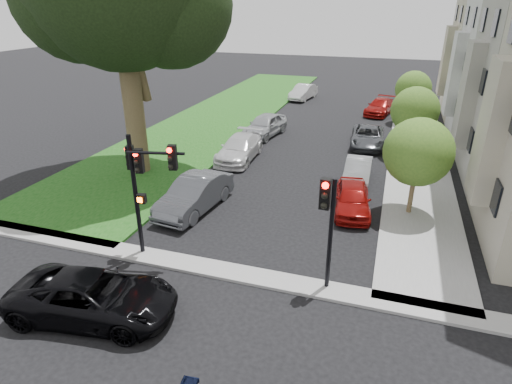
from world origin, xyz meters
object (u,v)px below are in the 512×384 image
(small_tree_b, at_px, (415,111))
(small_tree_c, at_px, (413,89))
(car_cross_near, at_px, (94,297))
(car_parked_6, at_px, (239,148))
(car_parked_4, at_px, (380,107))
(car_parked_2, at_px, (368,137))
(car_parked_1, at_px, (358,171))
(car_parked_7, at_px, (265,125))
(traffic_signal_secondary, at_px, (328,214))
(small_tree_a, at_px, (418,152))
(traffic_signal_main, at_px, (143,176))
(car_parked_9, at_px, (303,92))
(car_parked_0, at_px, (352,198))
(car_parked_5, at_px, (195,194))

(small_tree_b, relative_size, small_tree_c, 1.05)
(car_cross_near, distance_m, car_parked_6, 15.17)
(car_cross_near, distance_m, car_parked_4, 30.76)
(car_parked_2, bearing_deg, car_parked_4, 84.83)
(car_cross_near, bearing_deg, car_parked_1, -34.61)
(small_tree_c, distance_m, car_parked_1, 14.30)
(car_parked_7, bearing_deg, car_parked_6, -80.44)
(car_parked_7, bearing_deg, traffic_signal_secondary, -57.13)
(small_tree_a, height_order, car_parked_4, small_tree_a)
(car_parked_6, bearing_deg, car_parked_4, 60.53)
(car_parked_1, bearing_deg, car_parked_6, 167.79)
(traffic_signal_main, bearing_deg, car_parked_9, 91.03)
(small_tree_b, height_order, car_parked_9, small_tree_b)
(small_tree_a, bearing_deg, car_parked_0, -167.83)
(small_tree_b, xyz_separation_m, car_parked_9, (-10.16, 14.78, -2.20))
(small_tree_b, distance_m, traffic_signal_main, 18.29)
(car_parked_1, distance_m, car_parked_6, 7.56)
(small_tree_b, height_order, small_tree_c, small_tree_b)
(small_tree_c, bearing_deg, car_parked_6, -129.20)
(car_parked_4, bearing_deg, car_parked_5, -96.45)
(small_tree_a, height_order, small_tree_b, small_tree_a)
(traffic_signal_main, distance_m, car_parked_6, 11.79)
(small_tree_b, bearing_deg, traffic_signal_secondary, -100.39)
(car_parked_4, distance_m, car_parked_6, 16.67)
(traffic_signal_main, bearing_deg, car_parked_2, 67.63)
(car_cross_near, bearing_deg, small_tree_a, -50.35)
(car_parked_2, xyz_separation_m, car_parked_6, (-7.40, -5.28, 0.07))
(small_tree_a, distance_m, traffic_signal_secondary, 7.45)
(car_parked_2, bearing_deg, small_tree_a, -78.12)
(car_parked_1, bearing_deg, small_tree_b, 62.94)
(car_parked_2, bearing_deg, traffic_signal_main, -115.82)
(traffic_signal_main, height_order, car_cross_near, traffic_signal_main)
(car_parked_1, relative_size, car_parked_5, 0.80)
(car_parked_6, bearing_deg, small_tree_a, -26.68)
(traffic_signal_main, relative_size, car_parked_9, 1.10)
(small_tree_a, height_order, car_cross_near, small_tree_a)
(traffic_signal_secondary, relative_size, car_parked_0, 1.02)
(car_cross_near, distance_m, car_parked_5, 7.82)
(small_tree_a, xyz_separation_m, car_parked_9, (-10.16, 23.50, -2.32))
(car_parked_9, bearing_deg, small_tree_a, -57.17)
(traffic_signal_secondary, xyz_separation_m, car_parked_7, (-7.25, 16.92, -2.08))
(car_parked_2, relative_size, car_parked_7, 1.00)
(car_parked_1, height_order, car_parked_2, car_parked_2)
(car_parked_1, bearing_deg, car_parked_4, 88.03)
(small_tree_c, relative_size, car_parked_6, 0.83)
(car_parked_0, distance_m, car_parked_4, 20.00)
(car_parked_2, xyz_separation_m, car_parked_9, (-7.45, 13.57, 0.07))
(small_tree_b, xyz_separation_m, car_parked_1, (-2.71, -5.54, -2.28))
(small_tree_b, bearing_deg, car_parked_0, -105.55)
(traffic_signal_secondary, height_order, car_parked_5, traffic_signal_secondary)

